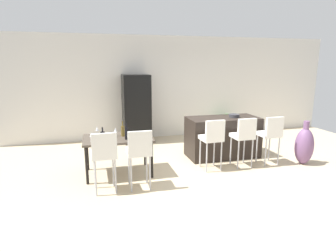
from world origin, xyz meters
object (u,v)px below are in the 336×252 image
(wine_bottle_inner, at_px, (126,133))
(fruit_bowl, at_px, (234,116))
(wine_glass_far, at_px, (115,130))
(floor_vase, at_px, (304,146))
(dining_chair_far, at_px, (139,150))
(bar_chair_middle, at_px, (244,134))
(dining_chair_near, at_px, (104,153))
(wine_glass_near, at_px, (92,135))
(bar_chair_right, at_px, (271,133))
(refrigerator, at_px, (136,109))
(wine_bottle_left, at_px, (103,137))
(wine_bottle_right, at_px, (123,131))
(wine_glass_middle, at_px, (97,129))
(dining_table, at_px, (118,141))
(bar_chair_left, at_px, (212,137))
(kitchen_island, at_px, (222,137))
(potted_plant, at_px, (227,123))

(wine_bottle_inner, relative_size, fruit_bowl, 1.36)
(wine_glass_far, distance_m, floor_vase, 4.00)
(wine_glass_far, bearing_deg, dining_chair_far, -70.14)
(bar_chair_middle, relative_size, dining_chair_near, 1.00)
(wine_glass_near, bearing_deg, bar_chair_right, -1.60)
(refrigerator, bearing_deg, bar_chair_right, -46.09)
(wine_bottle_left, distance_m, wine_bottle_inner, 0.45)
(wine_bottle_right, bearing_deg, wine_glass_middle, 154.06)
(dining_chair_near, height_order, wine_bottle_left, dining_chair_near)
(dining_table, bearing_deg, bar_chair_left, -8.27)
(bar_chair_right, relative_size, wine_glass_far, 6.03)
(kitchen_island, height_order, bar_chair_right, bar_chair_right)
(wine_bottle_left, height_order, wine_glass_near, wine_bottle_left)
(dining_chair_far, bearing_deg, fruit_bowl, 27.71)
(bar_chair_left, xyz_separation_m, potted_plant, (1.58, 2.55, -0.31))
(dining_table, height_order, fruit_bowl, fruit_bowl)
(wine_bottle_left, relative_size, wine_glass_near, 1.64)
(floor_vase, bearing_deg, wine_bottle_left, 178.42)
(dining_chair_far, distance_m, fruit_bowl, 2.73)
(dining_chair_near, bearing_deg, kitchen_island, 25.25)
(wine_bottle_inner, distance_m, wine_glass_near, 0.63)
(bar_chair_left, xyz_separation_m, wine_bottle_inner, (-1.70, 0.07, 0.16))
(dining_table, relative_size, dining_chair_near, 1.24)
(bar_chair_middle, bearing_deg, potted_plant, 70.81)
(dining_chair_far, relative_size, wine_bottle_right, 3.58)
(dining_chair_far, relative_size, wine_glass_near, 6.03)
(bar_chair_right, relative_size, dining_chair_far, 1.00)
(dining_chair_near, height_order, potted_plant, dining_chair_near)
(refrigerator, bearing_deg, dining_table, -107.23)
(wine_glass_middle, height_order, fruit_bowl, fruit_bowl)
(dining_chair_far, xyz_separation_m, wine_bottle_left, (-0.58, 0.47, 0.15))
(dining_chair_far, height_order, fruit_bowl, dining_chair_far)
(bar_chair_left, bearing_deg, dining_table, 171.73)
(wine_glass_near, bearing_deg, potted_plant, 32.05)
(kitchen_island, relative_size, bar_chair_right, 1.55)
(kitchen_island, xyz_separation_m, wine_bottle_inner, (-2.29, -0.70, 0.40))
(dining_chair_far, xyz_separation_m, wine_glass_middle, (-0.66, 1.09, 0.17))
(dining_chair_near, bearing_deg, refrigerator, 72.01)
(bar_chair_left, height_order, wine_bottle_right, bar_chair_left)
(refrigerator, xyz_separation_m, floor_vase, (3.20, -2.73, -0.52))
(fruit_bowl, bearing_deg, wine_glass_far, -172.17)
(dining_chair_near, xyz_separation_m, refrigerator, (1.00, 3.08, 0.22))
(wine_glass_middle, relative_size, wine_glass_near, 1.00)
(dining_chair_near, bearing_deg, wine_bottle_left, 89.45)
(dining_chair_near, bearing_deg, bar_chair_right, 8.52)
(wine_bottle_inner, height_order, refrigerator, refrigerator)
(wine_bottle_left, bearing_deg, wine_glass_far, 58.40)
(dining_table, bearing_deg, kitchen_island, 11.56)
(refrigerator, distance_m, potted_plant, 2.77)
(dining_table, xyz_separation_m, wine_bottle_right, (0.11, 0.07, 0.18))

